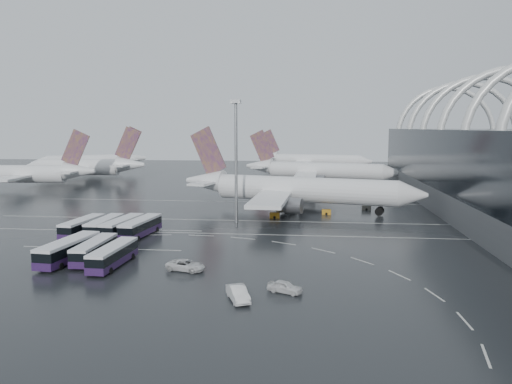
# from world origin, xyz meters

# --- Properties ---
(ground) EXTENTS (420.00, 420.00, 0.00)m
(ground) POSITION_xyz_m (0.00, 0.00, 0.00)
(ground) COLOR black
(ground) RESTS_ON ground
(lane_marking_near) EXTENTS (120.00, 0.25, 0.01)m
(lane_marking_near) POSITION_xyz_m (0.00, -2.00, 0.01)
(lane_marking_near) COLOR silver
(lane_marking_near) RESTS_ON ground
(lane_marking_mid) EXTENTS (120.00, 0.25, 0.01)m
(lane_marking_mid) POSITION_xyz_m (0.00, 12.00, 0.01)
(lane_marking_mid) COLOR silver
(lane_marking_mid) RESTS_ON ground
(lane_marking_far) EXTENTS (120.00, 0.25, 0.01)m
(lane_marking_far) POSITION_xyz_m (0.00, 40.00, 0.01)
(lane_marking_far) COLOR silver
(lane_marking_far) RESTS_ON ground
(bus_bay_line_south) EXTENTS (28.00, 0.25, 0.01)m
(bus_bay_line_south) POSITION_xyz_m (-24.00, -16.00, 0.01)
(bus_bay_line_south) COLOR silver
(bus_bay_line_south) RESTS_ON ground
(bus_bay_line_north) EXTENTS (28.00, 0.25, 0.01)m
(bus_bay_line_north) POSITION_xyz_m (-24.00, 0.00, 0.01)
(bus_bay_line_north) COLOR silver
(bus_bay_line_north) RESTS_ON ground
(airliner_main) EXTENTS (60.70, 52.49, 20.81)m
(airliner_main) POSITION_xyz_m (7.25, 26.56, 5.21)
(airliner_main) COLOR white
(airliner_main) RESTS_ON ground
(airliner_gate_b) EXTENTS (56.09, 49.68, 19.66)m
(airliner_gate_b) POSITION_xyz_m (14.00, 84.63, 4.92)
(airliner_gate_b) COLOR white
(airliner_gate_b) RESTS_ON ground
(airliner_gate_c) EXTENTS (54.60, 49.57, 19.59)m
(airliner_gate_c) POSITION_xyz_m (11.85, 140.33, 4.90)
(airliner_gate_c) COLOR white
(airliner_gate_c) RESTS_ON ground
(jet_remote_west) EXTENTS (46.01, 37.09, 20.02)m
(jet_remote_west) POSITION_xyz_m (-81.26, 59.56, 5.17)
(jet_remote_west) COLOR white
(jet_remote_west) RESTS_ON ground
(jet_remote_mid) EXTENTS (47.72, 38.35, 20.91)m
(jet_remote_mid) POSITION_xyz_m (-73.92, 86.68, 5.40)
(jet_remote_mid) COLOR white
(jet_remote_mid) RESTS_ON ground
(jet_remote_far) EXTENTS (44.94, 36.82, 21.08)m
(jet_remote_far) POSITION_xyz_m (-84.15, 114.87, 5.44)
(jet_remote_far) COLOR white
(jet_remote_far) RESTS_ON ground
(bus_row_near_a) EXTENTS (3.94, 12.99, 3.15)m
(bus_row_near_a) POSITION_xyz_m (-31.85, -6.18, 1.73)
(bus_row_near_a) COLOR #241440
(bus_row_near_a) RESTS_ON ground
(bus_row_near_b) EXTENTS (3.30, 12.65, 3.09)m
(bus_row_near_b) POSITION_xyz_m (-27.93, -5.07, 1.70)
(bus_row_near_b) COLOR #241440
(bus_row_near_b) RESTS_ON ground
(bus_row_near_c) EXTENTS (4.39, 13.43, 3.25)m
(bus_row_near_c) POSITION_xyz_m (-24.19, -5.65, 1.78)
(bus_row_near_c) COLOR #241440
(bus_row_near_c) RESTS_ON ground
(bus_row_near_d) EXTENTS (4.36, 13.53, 3.27)m
(bus_row_near_d) POSITION_xyz_m (-20.53, -5.73, 1.80)
(bus_row_near_d) COLOR #241440
(bus_row_near_d) RESTS_ON ground
(bus_row_far_a) EXTENTS (4.37, 14.01, 3.39)m
(bus_row_far_a) POSITION_xyz_m (-25.51, -24.47, 1.86)
(bus_row_far_a) COLOR #241440
(bus_row_far_a) RESTS_ON ground
(bus_row_far_b) EXTENTS (3.10, 12.38, 3.04)m
(bus_row_far_b) POSITION_xyz_m (-21.81, -23.37, 1.67)
(bus_row_far_b) COLOR #241440
(bus_row_far_b) RESTS_ON ground
(bus_row_far_c) EXTENTS (3.35, 12.64, 3.09)m
(bus_row_far_c) POSITION_xyz_m (-17.64, -26.23, 1.70)
(bus_row_far_c) COLOR #241440
(bus_row_far_c) RESTS_ON ground
(van_curve_a) EXTENTS (6.14, 3.90, 1.58)m
(van_curve_a) POSITION_xyz_m (-6.31, -27.43, 0.79)
(van_curve_a) COLOR silver
(van_curve_a) RESTS_ON ground
(van_curve_b) EXTENTS (4.80, 3.33, 1.52)m
(van_curve_b) POSITION_xyz_m (8.39, -35.55, 0.76)
(van_curve_b) COLOR silver
(van_curve_b) RESTS_ON ground
(van_curve_c) EXTENTS (3.75, 5.63, 1.75)m
(van_curve_c) POSITION_xyz_m (2.97, -38.98, 0.88)
(van_curve_c) COLOR silver
(van_curve_c) RESTS_ON ground
(floodlight_mast) EXTENTS (2.02, 2.02, 26.30)m
(floodlight_mast) POSITION_xyz_m (-4.44, 9.62, 16.54)
(floodlight_mast) COLOR gray
(floodlight_mast) RESTS_ON ground
(gse_cart_belly_a) EXTENTS (2.11, 1.25, 1.15)m
(gse_cart_belly_a) POSITION_xyz_m (15.32, 22.10, 0.58)
(gse_cart_belly_a) COLOR #B97B18
(gse_cart_belly_a) RESTS_ON ground
(gse_cart_belly_b) EXTENTS (2.18, 1.29, 1.19)m
(gse_cart_belly_b) POSITION_xyz_m (25.46, 29.47, 0.60)
(gse_cart_belly_b) COLOR slate
(gse_cart_belly_b) RESTS_ON ground
(gse_cart_belly_c) EXTENTS (2.22, 1.31, 1.21)m
(gse_cart_belly_c) POSITION_xyz_m (3.44, 16.02, 0.61)
(gse_cart_belly_c) COLOR #B97B18
(gse_cart_belly_c) RESTS_ON ground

